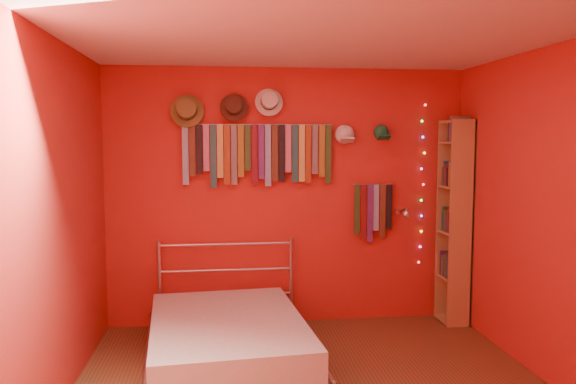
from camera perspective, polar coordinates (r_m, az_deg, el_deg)
name	(u,v)px	position (r m, az deg, el deg)	size (l,w,h in m)	color
back_wall	(288,197)	(5.50, -0.01, -0.49)	(3.50, 0.02, 2.50)	#AC1C1B
right_wall	(562,219)	(4.43, 26.07, -2.47)	(0.02, 3.50, 2.50)	#AC1C1B
left_wall	(47,228)	(3.88, -23.24, -3.40)	(0.02, 3.50, 2.50)	#AC1C1B
ceiling	(320,33)	(3.80, 3.26, 15.78)	(3.50, 3.50, 0.02)	white
tie_rack	(258,151)	(5.38, -3.03, 4.16)	(1.45, 0.03, 0.61)	#B5B5BA
small_tie_rack	(373,209)	(5.61, 8.60, -1.73)	(0.40, 0.03, 0.58)	#B5B5BA
fedora_olive	(187,110)	(5.35, -10.25, 8.20)	(0.31, 0.17, 0.31)	olive
fedora_brown	(234,106)	(5.35, -5.52, 8.64)	(0.26, 0.14, 0.26)	#49281A
fedora_white	(269,101)	(5.37, -1.92, 9.20)	(0.27, 0.14, 0.26)	silver
cap_white	(345,135)	(5.51, 5.79, 5.82)	(0.18, 0.23, 0.18)	white
cap_green	(381,133)	(5.60, 9.47, 5.98)	(0.16, 0.21, 0.16)	#1B7945
fairy_lights	(422,185)	(5.77, 13.46, 0.74)	(0.06, 0.02, 1.60)	#FF3333
reading_lamp	(405,213)	(5.52, 11.80, -2.14)	(0.08, 0.33, 0.10)	#B5B5BA
bookshelf	(458,221)	(5.76, 16.90, -2.79)	(0.25, 0.34, 2.00)	#AB854D
bed	(228,339)	(4.71, -6.15, -14.62)	(1.44, 1.83, 0.86)	#B5B5BA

